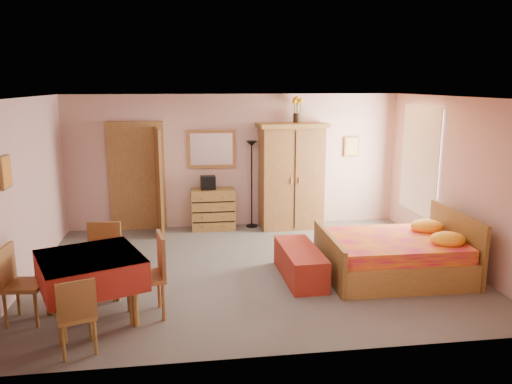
{
  "coord_description": "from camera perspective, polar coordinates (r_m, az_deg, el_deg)",
  "views": [
    {
      "loc": [
        -0.95,
        -7.17,
        2.8
      ],
      "look_at": [
        0.1,
        0.3,
        1.15
      ],
      "focal_mm": 35.0,
      "sensor_mm": 36.0,
      "label": 1
    }
  ],
  "objects": [
    {
      "name": "floor_lamp",
      "position": [
        9.78,
        -0.5,
        0.87
      ],
      "size": [
        0.24,
        0.24,
        1.71
      ],
      "primitive_type": "cube",
      "rotation": [
        0.0,
        0.0,
        -0.1
      ],
      "color": "black",
      "rests_on": "floor"
    },
    {
      "name": "dining_table",
      "position": [
        6.36,
        -18.27,
        -10.4
      ],
      "size": [
        1.45,
        1.45,
        0.82
      ],
      "primitive_type": "cube",
      "rotation": [
        0.0,
        0.0,
        0.38
      ],
      "color": "maroon",
      "rests_on": "floor"
    },
    {
      "name": "window",
      "position": [
        9.44,
        18.26,
        3.49
      ],
      "size": [
        0.08,
        1.4,
        1.95
      ],
      "primitive_type": "cube",
      "color": "white",
      "rests_on": "wall_right"
    },
    {
      "name": "bed",
      "position": [
        7.65,
        15.42,
        -5.82
      ],
      "size": [
        2.07,
        1.64,
        0.95
      ],
      "primitive_type": "cube",
      "rotation": [
        0.0,
        0.0,
        -0.02
      ],
      "color": "#CC134A",
      "rests_on": "floor"
    },
    {
      "name": "wardrobe",
      "position": [
        9.74,
        4.04,
        1.82
      ],
      "size": [
        1.34,
        0.74,
        2.06
      ],
      "primitive_type": "cube",
      "rotation": [
        0.0,
        0.0,
        0.05
      ],
      "color": "brown",
      "rests_on": "floor"
    },
    {
      "name": "doorway",
      "position": [
        9.85,
        -13.41,
        1.61
      ],
      "size": [
        1.06,
        0.12,
        2.15
      ],
      "primitive_type": "cube",
      "color": "#9E6B35",
      "rests_on": "floor"
    },
    {
      "name": "chair_east",
      "position": [
        6.26,
        -12.62,
        -9.42
      ],
      "size": [
        0.54,
        0.54,
        1.02
      ],
      "primitive_type": "cube",
      "rotation": [
        0.0,
        0.0,
        1.75
      ],
      "color": "#A46837",
      "rests_on": "floor"
    },
    {
      "name": "wall_right",
      "position": [
        8.44,
        21.99,
        1.2
      ],
      "size": [
        0.1,
        5.0,
        2.6
      ],
      "primitive_type": "cube",
      "color": "#C5968E",
      "rests_on": "floor"
    },
    {
      "name": "wall_mirror",
      "position": [
        9.75,
        -5.11,
        4.91
      ],
      "size": [
        0.94,
        0.07,
        0.74
      ],
      "primitive_type": "cube",
      "rotation": [
        0.0,
        0.0,
        -0.02
      ],
      "color": "silver",
      "rests_on": "wall_back"
    },
    {
      "name": "wall_front",
      "position": [
        4.99,
        3.36,
        -5.14
      ],
      "size": [
        6.5,
        0.1,
        2.6
      ],
      "primitive_type": "cube",
      "color": "#C5968E",
      "rests_on": "floor"
    },
    {
      "name": "sunflower_vase",
      "position": [
        9.72,
        4.69,
        9.37
      ],
      "size": [
        0.21,
        0.21,
        0.5
      ],
      "primitive_type": "cube",
      "rotation": [
        0.0,
        0.0,
        0.08
      ],
      "color": "gold",
      "rests_on": "wardrobe"
    },
    {
      "name": "ceiling",
      "position": [
        7.24,
        -0.46,
        10.76
      ],
      "size": [
        6.5,
        6.5,
        0.0
      ],
      "primitive_type": "plane",
      "rotation": [
        3.14,
        0.0,
        0.0
      ],
      "color": "brown",
      "rests_on": "wall_back"
    },
    {
      "name": "floor",
      "position": [
        7.75,
        -0.43,
        -8.83
      ],
      "size": [
        6.5,
        6.5,
        0.0
      ],
      "primitive_type": "plane",
      "color": "slate",
      "rests_on": "ground"
    },
    {
      "name": "stereo",
      "position": [
        9.62,
        -5.51,
        1.06
      ],
      "size": [
        0.29,
        0.22,
        0.26
      ],
      "primitive_type": "cube",
      "rotation": [
        0.0,
        0.0,
        0.04
      ],
      "color": "black",
      "rests_on": "chest_of_drawers"
    },
    {
      "name": "chair_south",
      "position": [
        5.72,
        -19.9,
        -12.95
      ],
      "size": [
        0.49,
        0.49,
        0.86
      ],
      "primitive_type": "cube",
      "rotation": [
        0.0,
        0.0,
        0.33
      ],
      "color": "olive",
      "rests_on": "floor"
    },
    {
      "name": "bench",
      "position": [
        7.39,
        5.06,
        -8.08
      ],
      "size": [
        0.54,
        1.37,
        0.45
      ],
      "primitive_type": "cube",
      "rotation": [
        0.0,
        0.0,
        0.03
      ],
      "color": "maroon",
      "rests_on": "floor"
    },
    {
      "name": "picture_left",
      "position": [
        7.04,
        -26.72,
        2.03
      ],
      "size": [
        0.04,
        0.32,
        0.42
      ],
      "primitive_type": "cube",
      "color": "orange",
      "rests_on": "wall_left"
    },
    {
      "name": "wall_back",
      "position": [
        9.83,
        -2.37,
        3.54
      ],
      "size": [
        6.5,
        0.1,
        2.6
      ],
      "primitive_type": "cube",
      "color": "#C5968E",
      "rests_on": "floor"
    },
    {
      "name": "chair_north",
      "position": [
        6.97,
        -17.19,
        -7.61
      ],
      "size": [
        0.49,
        0.49,
        0.98
      ],
      "primitive_type": "cube",
      "rotation": [
        0.0,
        0.0,
        3.04
      ],
      "color": "#AD7D3A",
      "rests_on": "floor"
    },
    {
      "name": "chest_of_drawers",
      "position": [
        9.76,
        -4.92,
        -1.97
      ],
      "size": [
        0.84,
        0.42,
        0.8
      ],
      "primitive_type": "cube",
      "rotation": [
        0.0,
        0.0,
        -0.0
      ],
      "color": "olive",
      "rests_on": "floor"
    },
    {
      "name": "picture_back",
      "position": [
        10.27,
        10.85,
        5.12
      ],
      "size": [
        0.3,
        0.04,
        0.4
      ],
      "primitive_type": "cube",
      "color": "#D8BF59",
      "rests_on": "wall_back"
    },
    {
      "name": "chair_west",
      "position": [
        6.59,
        -24.91,
        -9.53
      ],
      "size": [
        0.47,
        0.47,
        0.95
      ],
      "primitive_type": "cube",
      "rotation": [
        0.0,
        0.0,
        -1.66
      ],
      "color": "olive",
      "rests_on": "floor"
    },
    {
      "name": "wall_left",
      "position": [
        7.68,
        -25.26,
        -0.12
      ],
      "size": [
        0.1,
        5.0,
        2.6
      ],
      "primitive_type": "cube",
      "color": "#C5968E",
      "rests_on": "floor"
    }
  ]
}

